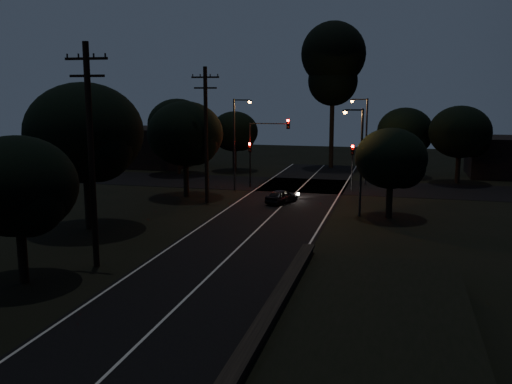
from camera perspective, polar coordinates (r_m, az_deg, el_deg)
The scene contains 20 objects.
road_surface at distance 42.66m, azimuth 2.34°, elevation -1.66°, with size 60.00×70.00×0.03m.
utility_pole_mid at distance 28.86m, azimuth -16.17°, elevation 3.79°, with size 2.20×0.30×11.00m.
utility_pole_far at distance 44.33m, azimuth -5.02°, elevation 5.91°, with size 2.20×0.30×10.50m.
tree_left_b at distance 27.47m, azimuth -22.56°, elevation 0.28°, with size 5.33×5.33×6.78m.
tree_left_c at distance 36.87m, azimuth -16.55°, elevation 5.44°, with size 7.31×7.31×9.24m.
tree_left_d at distance 46.90m, azimuth -6.90°, elevation 5.64°, with size 6.21×6.21×7.88m.
tree_far_nw at distance 62.29m, azimuth -2.04°, elevation 5.97°, with size 5.12×5.12×6.49m.
tree_far_w at distance 60.05m, azimuth -7.71°, elevation 6.61°, with size 6.18×6.18×7.88m.
tree_far_ne at distance 59.80m, azimuth 14.86°, elevation 5.79°, with size 5.55×5.55×7.02m.
tree_far_e at distance 57.06m, azimuth 19.95°, elevation 5.54°, with size 5.77×5.77×7.33m.
tree_right_a at distance 39.94m, azimuth 13.59°, elevation 3.11°, with size 4.90×4.90×6.23m.
tall_pine at distance 65.26m, azimuth 7.73°, elevation 12.68°, with size 7.15×7.15×16.25m.
building_left at distance 68.34m, azimuth -10.60°, elevation 4.49°, with size 10.00×8.00×4.40m, color black.
signal_left at distance 51.79m, azimuth -0.60°, elevation 3.61°, with size 0.28×0.35×4.10m.
signal_right at distance 50.25m, azimuth 9.61°, elevation 3.27°, with size 0.28×0.35×4.10m.
signal_mast at distance 51.24m, azimuth 1.23°, elevation 5.23°, with size 3.70×0.35×6.25m.
streetlight_a at distance 49.89m, azimuth -1.98°, elevation 5.43°, with size 1.66×0.26×8.00m.
streetlight_b at distance 54.01m, azimuth 10.77°, elevation 5.62°, with size 1.66×0.26×8.00m.
streetlight_c at distance 40.09m, azimuth 10.25°, elevation 3.71°, with size 1.46×0.26×7.50m.
car at distance 44.55m, azimuth 2.57°, elevation -0.43°, with size 1.32×3.29×1.12m, color black.
Camera 1 is at (8.53, -9.76, 8.73)m, focal length 40.00 mm.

